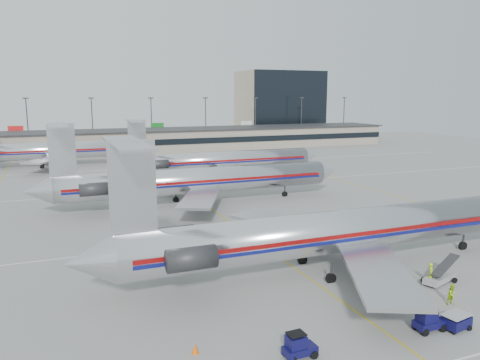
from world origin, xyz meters
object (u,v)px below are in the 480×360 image
jet_second_row (193,180)px  jet_foreground (337,231)px  tug_center (428,320)px  belt_loader (440,276)px

jet_second_row → jet_foreground: bearing=-80.8°
jet_second_row → tug_center: bearing=-84.2°
tug_center → jet_foreground: bearing=86.6°
jet_second_row → tug_center: jet_second_row is taller
belt_loader → jet_second_row: bearing=88.8°
tug_center → belt_loader: 9.38m
jet_foreground → tug_center: bearing=-92.7°
jet_foreground → belt_loader: bearing=-42.5°
jet_second_row → tug_center: 42.62m
jet_foreground → jet_second_row: 30.57m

